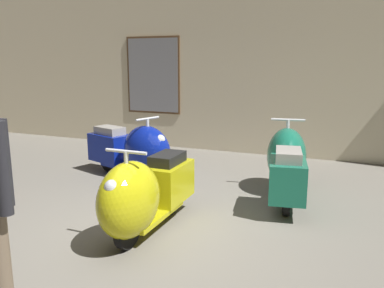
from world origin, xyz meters
name	(u,v)px	position (x,y,z in m)	size (l,w,h in m)	color
ground_plane	(152,231)	(0.00, 0.00, 0.00)	(60.00, 60.00, 0.00)	slate
showroom_back_wall	(256,62)	(0.14, 4.18, 1.82)	(18.00, 0.63, 3.64)	beige
scooter_0	(135,151)	(-1.15, 1.64, 0.46)	(1.73, 0.98, 1.02)	black
scooter_1	(143,195)	(-0.04, -0.13, 0.46)	(0.53, 1.65, 1.00)	black
scooter_2	(287,163)	(1.18, 1.70, 0.48)	(0.77, 1.77, 1.05)	black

